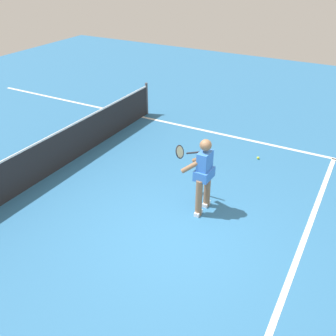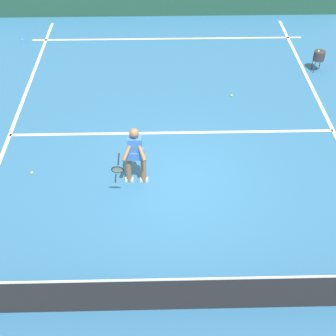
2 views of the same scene
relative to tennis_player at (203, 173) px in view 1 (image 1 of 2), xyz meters
The scene contains 6 objects.
ground_plane 1.27m from the tennis_player, behind, with size 27.22×27.22×0.00m, color teal.
service_line_marking 2.37m from the tennis_player, 115.18° to the right, with size 8.93×0.10×0.01m, color white.
sideline_right_marking 3.62m from the tennis_player, ahead, with size 0.10×18.94×0.01m, color white.
court_net 3.75m from the tennis_player, 104.62° to the left, with size 9.61×0.08×0.99m.
tennis_player is the anchor object (origin of this frame).
tennis_ball_mid 2.75m from the tennis_player, ahead, with size 0.07×0.07×0.07m, color #D1E533.
Camera 1 is at (-4.87, -2.49, 4.55)m, focal length 41.22 mm.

